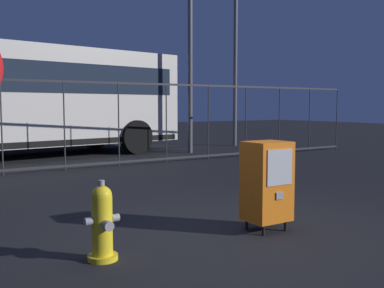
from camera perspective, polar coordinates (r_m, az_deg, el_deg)
name	(u,v)px	position (r m, az deg, el deg)	size (l,w,h in m)	color
ground_plane	(228,232)	(5.22, 4.56, -10.99)	(60.00, 60.00, 0.00)	black
fire_hydrant	(102,223)	(4.30, -11.22, -9.69)	(0.33, 0.32, 0.75)	yellow
newspaper_box_primary	(267,181)	(5.22, 9.39, -4.62)	(0.48, 0.42, 1.02)	black
fence_barrier	(64,124)	(10.28, -15.77, 2.40)	(18.03, 0.04, 2.00)	#2D2D33
street_light_near_left	(236,9)	(16.60, 5.52, 16.50)	(0.32, 0.32, 8.41)	#4C4F54
street_light_near_right	(190,29)	(13.87, -0.23, 14.30)	(0.32, 0.32, 6.31)	#4C4F54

